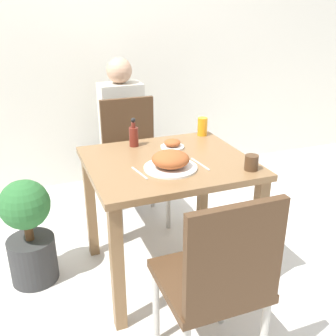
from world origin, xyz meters
TOP-DOWN VIEW (x-y plane):
  - ground_plane at (0.00, 0.00)m, footprint 16.00×16.00m
  - wall_back at (0.00, 1.56)m, footprint 8.00×0.05m
  - dining_table at (0.00, 0.00)m, footprint 0.90×0.80m
  - chair_near at (-0.08, -0.77)m, footprint 0.42×0.42m
  - chair_far at (0.00, 0.73)m, footprint 0.42×0.42m
  - food_plate at (-0.03, -0.12)m, footprint 0.28×0.28m
  - side_plate at (0.09, 0.17)m, footprint 0.14×0.14m
  - drink_cup at (0.36, -0.29)m, footprint 0.07×0.07m
  - juice_glass at (0.37, 0.33)m, footprint 0.06×0.06m
  - sauce_bottle at (-0.11, 0.29)m, footprint 0.06×0.06m
  - fork_utensil at (-0.21, -0.12)m, footprint 0.04×0.17m
  - spoon_utensil at (0.14, -0.12)m, footprint 0.03×0.19m
  - potted_plant_left at (-0.78, 0.21)m, footprint 0.29×0.29m
  - person_figure at (0.03, 1.14)m, footprint 0.34×0.22m

SIDE VIEW (x-z plane):
  - ground_plane at x=0.00m, z-range 0.00..0.00m
  - potted_plant_left at x=-0.78m, z-range 0.01..0.66m
  - chair_near at x=-0.08m, z-range 0.07..0.98m
  - chair_far at x=0.00m, z-range 0.07..0.98m
  - person_figure at x=0.03m, z-range 0.00..1.17m
  - dining_table at x=0.00m, z-range 0.25..1.00m
  - fork_utensil at x=-0.21m, z-range 0.75..0.75m
  - spoon_utensil at x=0.14m, z-range 0.75..0.75m
  - side_plate at x=0.09m, z-range 0.74..0.80m
  - drink_cup at x=0.36m, z-range 0.75..0.83m
  - food_plate at x=-0.03m, z-range 0.74..0.84m
  - juice_glass at x=0.37m, z-range 0.75..0.87m
  - sauce_bottle at x=-0.11m, z-range 0.73..0.90m
  - wall_back at x=0.00m, z-range 0.00..2.60m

